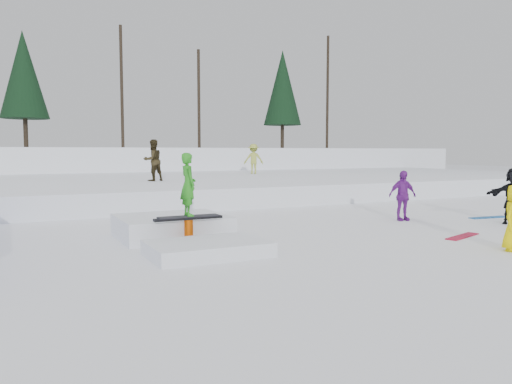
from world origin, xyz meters
name	(u,v)px	position (x,y,z in m)	size (l,w,h in m)	color
ground	(276,249)	(0.00, 0.00, 0.00)	(120.00, 120.00, 0.00)	white
snow_berm	(84,164)	(0.00, 30.00, 1.20)	(60.00, 14.00, 2.40)	white
snow_midrise	(123,186)	(0.00, 16.00, 0.40)	(50.00, 18.00, 0.80)	white
treeline	(170,82)	(6.18, 28.28, 7.45)	(40.24, 4.22, 10.50)	black
walker_olive	(153,160)	(0.70, 12.87, 1.74)	(0.92, 0.71, 1.89)	black
walker_ygreen	(254,159)	(8.05, 17.46, 1.70)	(1.16, 0.67, 1.80)	#A4AF3F
spectator_purple	(402,196)	(5.71, 2.28, 0.78)	(0.91, 0.38, 1.56)	#792096
loose_board_red	(462,236)	(4.96, -0.69, 0.01)	(1.40, 0.28, 0.03)	maroon
loose_board_teal	(489,217)	(8.66, 1.50, 0.01)	(1.40, 0.28, 0.03)	#1A5698
jib_rail_feature	(181,229)	(-1.58, 1.83, 0.30)	(2.60, 4.40, 2.11)	white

